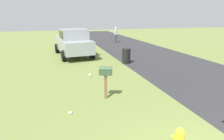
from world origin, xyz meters
name	(u,v)px	position (x,y,z in m)	size (l,w,h in m)	color
road_asphalt	(198,74)	(6.00, -4.21, 0.00)	(60.00, 6.03, 0.01)	#2D2D30
mailbox	(106,73)	(4.48, 1.25, 0.99)	(0.36, 0.51, 1.25)	brown
pickup_truck	(73,42)	(12.73, 1.64, 1.10)	(5.22, 2.74, 2.09)	#93999E
trash_bin	(126,56)	(9.43, -1.43, 0.49)	(0.57, 0.57, 0.98)	black
pedestrian	(116,33)	(19.10, -3.77, 1.04)	(0.42, 0.41, 1.78)	#4C4238
litter_cup_far_scatter	(70,113)	(3.63, 2.65, 0.04)	(0.08, 0.08, 0.10)	white
litter_bag_by_mailbox	(90,75)	(7.34, 1.34, 0.07)	(0.14, 0.14, 0.14)	silver
litter_wrapper_near_hydrant	(224,122)	(1.84, -1.68, 0.00)	(0.12, 0.08, 0.01)	silver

